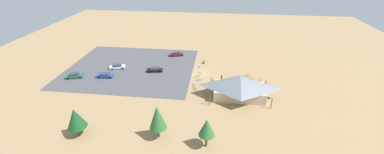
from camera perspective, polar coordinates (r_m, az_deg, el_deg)
ground at (r=73.03m, az=2.10°, el=0.84°), size 160.00×160.00×0.00m
parking_lot_asphalt at (r=79.24m, az=-14.27°, el=2.25°), size 39.73×33.54×0.05m
bike_pavilion at (r=61.20m, az=11.33°, el=-2.08°), size 14.95×9.21×5.81m
trash_bin at (r=79.39m, az=2.83°, el=3.52°), size 0.60×0.60×0.90m
lot_sign at (r=73.13m, az=1.65°, el=2.13°), size 0.56×0.08×2.20m
pine_east at (r=46.98m, az=-8.27°, el=-9.52°), size 3.40×3.40×7.48m
pine_center at (r=52.79m, az=-26.10°, el=-8.84°), size 3.72×3.72×6.32m
pine_far_west at (r=44.89m, az=3.56°, el=-11.97°), size 3.08×3.08×6.39m
bicycle_green_edge_north at (r=71.58m, az=11.96°, el=-0.06°), size 1.54×0.74×0.84m
bicycle_silver_lone_east at (r=68.89m, az=16.30°, el=-1.83°), size 1.19×1.32×0.76m
bicycle_white_mid_cluster at (r=66.00m, az=3.46°, el=-2.01°), size 1.25×1.14×0.78m
bicycle_black_yard_front at (r=64.09m, az=0.71°, el=-2.94°), size 1.30×1.09×0.83m
bicycle_blue_yard_left at (r=70.69m, az=1.22°, el=0.22°), size 1.59×0.63×0.86m
bicycle_purple_front_row at (r=68.23m, az=5.05°, el=-0.99°), size 0.78×1.60×0.81m
bicycle_yellow_near_porch at (r=71.61m, az=16.18°, el=-0.61°), size 0.55×1.61×0.78m
bicycle_teal_trailside at (r=68.68m, az=1.60°, el=-0.69°), size 1.71×0.56×0.84m
bicycle_orange_near_sign at (r=72.93m, az=13.19°, el=0.35°), size 1.04×1.34×0.83m
bicycle_red_edge_south at (r=70.98m, az=14.16°, el=-0.60°), size 0.67×1.60×0.78m
bicycle_green_yard_center at (r=72.58m, az=1.92°, el=0.98°), size 1.28×1.17×0.82m
bicycle_silver_yard_right at (r=65.69m, az=0.45°, el=-2.11°), size 0.96×1.50×0.82m
car_black_front_row at (r=74.74m, az=-8.91°, el=1.78°), size 5.00×2.65×1.31m
car_white_aisle_side at (r=79.24m, az=-17.42°, el=2.40°), size 5.04×3.06×1.45m
car_maroon_end_stall at (r=85.37m, az=-3.77°, el=5.55°), size 5.03×2.94×1.48m
car_green_back_corner at (r=78.27m, az=-26.35°, el=0.32°), size 5.08×3.19×1.46m
car_blue_mid_lot at (r=75.05m, az=-20.09°, el=0.40°), size 4.87×2.20×1.26m
visitor_at_bikes at (r=69.08m, az=7.10°, el=-0.14°), size 0.36×0.39×1.87m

